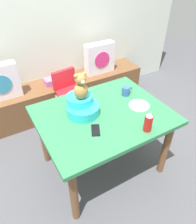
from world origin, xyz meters
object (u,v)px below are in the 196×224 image
Objects in this scene: pillow_floral_right at (100,58)px; dinner_plate_near at (139,106)px; highchair at (70,93)px; book_stack at (52,81)px; dining_table at (103,122)px; coffee_mug at (126,91)px; teddy_bear at (81,87)px; infant_seat_teal at (82,106)px; ketchup_bottle at (148,122)px; cell_phone at (96,130)px; pillow_floral_left at (0,82)px.

dinner_plate_near is at bearing -103.50° from pillow_floral_right.
pillow_floral_right reaches higher than highchair.
book_stack is 0.44m from highchair.
dinner_plate_near is at bearing -67.01° from highchair.
book_stack is 1.23m from dining_table.
teddy_bear is at bearing -175.56° from coffee_mug.
infant_seat_teal is (-0.83, -1.09, 0.13)m from pillow_floral_right.
dining_table is 0.80m from highchair.
teddy_bear is at bearing -90.00° from infant_seat_teal.
dining_table is (-0.67, -1.20, -0.05)m from pillow_floral_right.
ketchup_bottle is (0.36, -0.49, -0.19)m from teddy_bear.
infant_seat_teal reaches higher than book_stack.
pillow_floral_right is 1.76× the size of teddy_bear.
ketchup_bottle reaches higher than coffee_mug.
ketchup_bottle is 0.35m from dinner_plate_near.
pillow_floral_right is at bearing 52.72° from teddy_bear.
book_stack is at bearing 99.67° from highchair.
cell_phone reaches higher than book_stack.
ketchup_bottle is (0.21, -1.17, 0.31)m from highchair.
infant_seat_teal is at bearing -62.89° from pillow_floral_left.
cell_phone is (-0.02, -0.28, -0.27)m from teddy_bear.
coffee_mug is (0.44, -1.07, 0.29)m from book_stack.
cell_phone is (-0.38, 0.21, -0.08)m from ketchup_bottle.
coffee_mug reaches higher than cell_phone.
pillow_floral_right is 1.10m from coffee_mug.
dining_table is at bearing -119.00° from pillow_floral_right.
dinner_plate_near is at bearing 62.29° from ketchup_bottle.
teddy_bear is (-0.83, -1.09, 0.34)m from pillow_floral_right.
book_stack is 1.08× the size of ketchup_bottle.
highchair is at bearing 112.99° from dinner_plate_near.
pillow_floral_left is 0.84m from highchair.
infant_seat_teal is 1.32× the size of teddy_bear.
pillow_floral_left is 1.27m from teddy_bear.
dinner_plate_near is (0.52, -0.19, -0.07)m from infant_seat_teal.
pillow_floral_left is 3.67× the size of coffee_mug.
book_stack is 0.80× the size of teddy_bear.
ketchup_bottle is 0.92× the size of dinner_plate_near.
cell_phone is (-0.18, -0.17, 0.11)m from dining_table.
highchair reaches higher than dinner_plate_near.
coffee_mug is (0.53, 0.04, -0.02)m from infant_seat_teal.
dining_table is 0.43m from teddy_bear.
highchair is 4.27× the size of ketchup_bottle.
book_stack is 0.17× the size of dining_table.
coffee_mug reaches higher than dinner_plate_near.
coffee_mug is (-0.30, -1.05, 0.11)m from pillow_floral_right.
pillow_floral_left is 1.33× the size of infant_seat_teal.
teddy_bear reaches higher than book_stack.
teddy_bear reaches higher than pillow_floral_left.
ketchup_bottle is at bearing -106.44° from pillow_floral_right.
highchair is at bearing 99.98° from ketchup_bottle.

